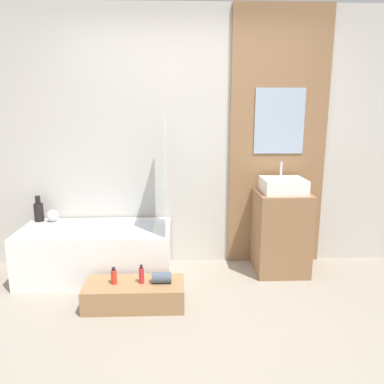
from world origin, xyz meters
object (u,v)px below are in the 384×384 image
wooden_step_bench (135,294)px  vase_round_light (53,216)px  bathtub (97,252)px  sink (283,185)px  bottle_soap_primary (114,276)px  vase_tall_dark (39,211)px  bottle_soap_secondary (142,275)px

wooden_step_bench → vase_round_light: 1.29m
bathtub → sink: sink is taller
wooden_step_bench → bottle_soap_primary: (-0.17, 0.00, 0.16)m
vase_round_light → vase_tall_dark: bearing=174.5°
bathtub → bottle_soap_primary: bathtub is taller
wooden_step_bench → bottle_soap_primary: 0.23m
bathtub → vase_tall_dark: 0.75m
vase_tall_dark → vase_round_light: size_ratio=2.20×
sink → bottle_soap_secondary: size_ratio=2.53×
wooden_step_bench → vase_round_light: size_ratio=6.90×
vase_tall_dark → bottle_soap_secondary: 1.41m
bottle_soap_primary → bottle_soap_secondary: 0.23m
wooden_step_bench → vase_tall_dark: 1.41m
vase_tall_dark → bottle_soap_primary: vase_tall_dark is taller
bathtub → sink: 1.92m
wooden_step_bench → sink: 1.72m
vase_round_light → sink: bearing=-4.0°
bathtub → wooden_step_bench: bearing=-53.5°
sink → vase_tall_dark: 2.45m
wooden_step_bench → bottle_soap_secondary: bearing=-0.0°
vase_tall_dark → bottle_soap_primary: bearing=-43.1°
sink → bottle_soap_primary: 1.80m
vase_tall_dark → bottle_soap_secondary: vase_tall_dark is taller
wooden_step_bench → bottle_soap_secondary: bottle_soap_secondary is taller
bottle_soap_primary → bottle_soap_secondary: size_ratio=0.89×
wooden_step_bench → vase_round_light: bearing=138.2°
bathtub → vase_round_light: size_ratio=11.87×
wooden_step_bench → vase_round_light: vase_round_light is taller
wooden_step_bench → vase_tall_dark: (-1.04, 0.82, 0.51)m
bathtub → bottle_soap_secondary: (0.49, -0.57, 0.02)m
sink → bottle_soap_primary: size_ratio=2.84×
bottle_soap_primary → vase_tall_dark: bearing=136.9°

